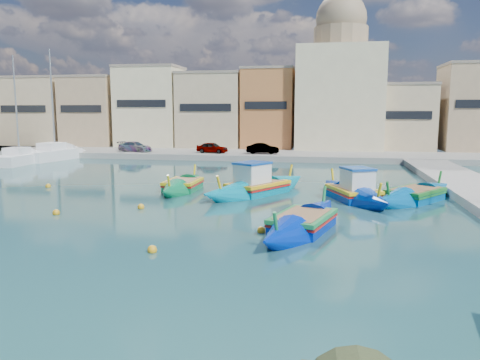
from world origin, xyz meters
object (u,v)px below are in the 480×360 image
(luzzu_blue_cabin, at_px, (353,194))
(luzzu_cyan_mid, at_px, (415,196))
(luzzu_blue_south, at_px, (303,224))
(yacht_midnorth, at_px, (27,158))
(yacht_north, at_px, (65,154))
(church_block, at_px, (339,84))
(luzzu_green, at_px, (183,186))
(luzzu_turquoise_cabin, at_px, (257,188))

(luzzu_blue_cabin, bearing_deg, luzzu_cyan_mid, 5.41)
(luzzu_blue_south, xyz_separation_m, yacht_midnorth, (-28.44, 21.82, 0.17))
(yacht_north, bearing_deg, luzzu_blue_cabin, -32.59)
(luzzu_blue_cabin, bearing_deg, yacht_midnorth, 155.29)
(luzzu_blue_cabin, bearing_deg, luzzu_blue_south, -108.72)
(church_block, height_order, yacht_north, church_block)
(luzzu_cyan_mid, relative_size, luzzu_blue_south, 0.90)
(church_block, distance_m, luzzu_blue_cabin, 32.35)
(luzzu_blue_cabin, xyz_separation_m, luzzu_green, (-10.83, 1.47, -0.11))
(luzzu_cyan_mid, distance_m, yacht_north, 38.02)
(luzzu_cyan_mid, bearing_deg, yacht_north, 150.68)
(luzzu_blue_cabin, xyz_separation_m, yacht_north, (-29.64, 18.95, 0.12))
(yacht_midnorth, bearing_deg, luzzu_blue_south, -37.49)
(luzzu_green, distance_m, yacht_north, 25.68)
(luzzu_green, distance_m, yacht_midnorth, 23.88)
(luzzu_green, xyz_separation_m, yacht_north, (-18.81, 17.48, 0.23))
(luzzu_turquoise_cabin, bearing_deg, church_block, 79.63)
(church_block, bearing_deg, luzzu_cyan_mid, -83.08)
(church_block, xyz_separation_m, luzzu_turquoise_cabin, (-5.55, -30.37, -8.03))
(luzzu_turquoise_cabin, distance_m, luzzu_green, 5.05)
(church_block, bearing_deg, yacht_north, -157.14)
(luzzu_turquoise_cabin, bearing_deg, luzzu_blue_south, -69.12)
(church_block, relative_size, luzzu_turquoise_cabin, 2.00)
(church_block, height_order, luzzu_cyan_mid, church_block)
(yacht_north, relative_size, yacht_midnorth, 1.10)
(luzzu_blue_cabin, relative_size, luzzu_cyan_mid, 1.05)
(church_block, bearing_deg, luzzu_blue_south, -93.39)
(yacht_midnorth, bearing_deg, luzzu_turquoise_cabin, -27.82)
(church_block, xyz_separation_m, luzzu_blue_south, (-2.30, -38.89, -8.14))
(luzzu_cyan_mid, bearing_deg, luzzu_blue_south, -127.56)
(luzzu_green, relative_size, yacht_north, 0.61)
(luzzu_blue_cabin, relative_size, luzzu_blue_south, 0.94)
(luzzu_turquoise_cabin, height_order, yacht_midnorth, yacht_midnorth)
(yacht_north, bearing_deg, yacht_midnorth, -106.19)
(yacht_north, xyz_separation_m, yacht_midnorth, (-1.36, -4.69, -0.04))
(luzzu_blue_south, height_order, yacht_midnorth, yacht_midnorth)
(luzzu_turquoise_cabin, relative_size, luzzu_green, 1.26)
(church_block, xyz_separation_m, luzzu_blue_cabin, (0.26, -31.34, -8.04))
(luzzu_blue_cabin, distance_m, yacht_midnorth, 34.13)
(luzzu_turquoise_cabin, xyz_separation_m, luzzu_blue_cabin, (5.81, -0.97, -0.02))
(luzzu_cyan_mid, height_order, luzzu_blue_south, luzzu_blue_south)
(luzzu_cyan_mid, height_order, yacht_north, yacht_north)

